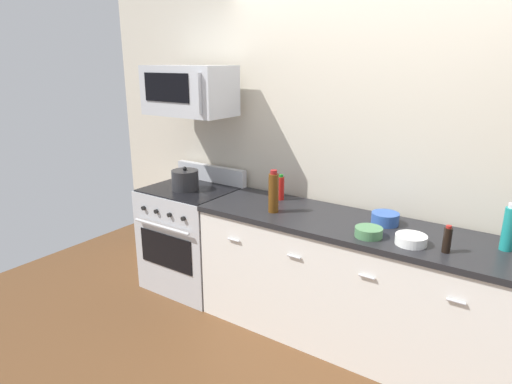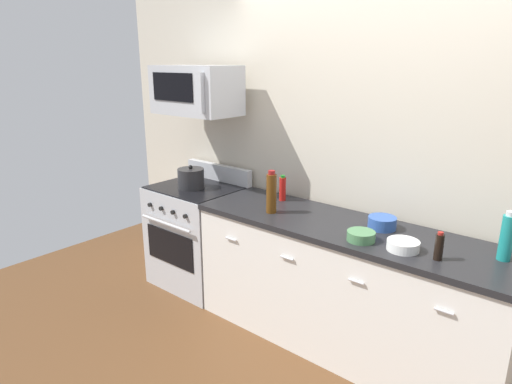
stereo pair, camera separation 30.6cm
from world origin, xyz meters
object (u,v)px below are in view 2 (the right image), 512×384
Objects in this scene: stockpot at (191,178)px; bottle_sparkling_teal at (507,237)px; bottle_wine_amber at (271,193)px; bowl_blue_mixing at (382,222)px; microwave at (196,90)px; bowl_white_ceramic at (403,245)px; range_oven at (198,234)px; bottle_soy_sauce_dark at (439,247)px; bowl_green_glaze at (361,236)px; bottle_hot_sauce_red at (283,189)px.

bottle_sparkling_teal is at bearing 3.35° from stockpot.
bottle_wine_amber reaches higher than bowl_blue_mixing.
bowl_white_ceramic is (1.93, -0.19, -0.80)m from microwave.
range_oven is 2.49m from bottle_sparkling_teal.
stockpot is at bearing 176.42° from bottle_wine_amber.
bottle_soy_sauce_dark is 0.95× the size of bowl_green_glaze.
stockpot reaches higher than bottle_hot_sauce_red.
bottle_sparkling_teal reaches higher than stockpot.
bottle_soy_sauce_dark is (2.14, -0.15, 0.53)m from range_oven.
bottle_wine_amber is (-1.49, -0.20, 0.01)m from bottle_sparkling_teal.
bottle_wine_amber is 1.81× the size of bowl_green_glaze.
range_oven reaches higher than bowl_green_glaze.
bottle_sparkling_teal reaches higher than bowl_green_glaze.
microwave is at bearing -178.97° from bottle_sparkling_teal.
bowl_green_glaze is 0.93× the size of bowl_white_ceramic.
bottle_hot_sauce_red is at bearing 15.66° from stockpot.
bottle_sparkling_teal is at bearing -3.11° from bottle_hot_sauce_red.
stockpot is at bearing 175.91° from bowl_green_glaze.
range_oven is 2.00m from bowl_white_ceramic.
bottle_sparkling_teal is 1.39× the size of bottle_hot_sauce_red.
microwave reaches higher than range_oven.
microwave is 3.63× the size of bottle_hot_sauce_red.
bowl_blue_mixing is at bearing 3.56° from range_oven.
stockpot reaches higher than bowl_white_ceramic.
bottle_hot_sauce_red reaches higher than bowl_blue_mixing.
bottle_hot_sauce_red is at bearing 9.10° from microwave.
range_oven is 1.11m from bottle_wine_amber.
bottle_hot_sauce_red is 0.93m from bowl_green_glaze.
bottle_sparkling_teal is at bearing 39.75° from bottle_soy_sauce_dark.
microwave is 1.16m from bottle_wine_amber.
microwave is 4.50× the size of bottle_soy_sauce_dark.
bowl_green_glaze is 0.26m from bowl_white_ceramic.
stockpot is at bearing -90.00° from range_oven.
stockpot is at bearing -90.13° from microwave.
bottle_wine_amber is (-1.21, 0.04, 0.07)m from bottle_soy_sauce_dark.
bottle_wine_amber reaches higher than bowl_white_ceramic.
microwave is 2.27m from bottle_soy_sauce_dark.
bottle_soy_sauce_dark is (2.14, -0.19, -0.75)m from microwave.
stockpot is at bearing -174.65° from bowl_blue_mixing.
bottle_soy_sauce_dark is at bearing -3.93° from range_oven.
range_oven is 1.75m from bowl_green_glaze.
range_oven is at bearing 174.10° from bowl_green_glaze.
bottle_wine_amber reaches higher than bottle_hot_sauce_red.
bottle_soy_sauce_dark is 0.21m from bowl_white_ceramic.
bowl_white_ceramic is 1.94m from stockpot.
stockpot is (-0.82, -0.23, -0.01)m from bottle_hot_sauce_red.
stockpot is (-0.00, -0.10, -0.74)m from microwave.
bottle_hot_sauce_red is at bearing 157.97° from bowl_green_glaze.
bottle_hot_sauce_red is 1.09× the size of bowl_white_ceramic.
range_oven is at bearing -177.91° from bottle_sparkling_teal.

